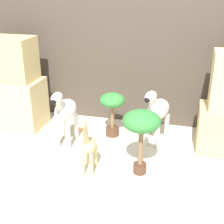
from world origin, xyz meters
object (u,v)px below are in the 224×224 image
(zebra_right, at_px, (157,110))
(giraffe_figurine, at_px, (88,144))
(potted_palm_back, at_px, (112,105))
(potted_palm_front, at_px, (142,125))
(zebra_left, at_px, (65,111))

(zebra_right, relative_size, giraffe_figurine, 1.08)
(zebra_right, bearing_deg, potted_palm_back, 172.90)
(potted_palm_front, xyz_separation_m, potted_palm_back, (-0.43, 0.67, -0.12))
(zebra_right, height_order, zebra_left, same)
(zebra_left, xyz_separation_m, potted_palm_front, (0.86, -0.35, 0.10))
(zebra_left, bearing_deg, potted_palm_front, -22.07)
(zebra_left, height_order, potted_palm_front, zebra_left)
(zebra_right, distance_m, giraffe_figurine, 0.90)
(giraffe_figurine, distance_m, potted_palm_back, 0.78)
(zebra_left, relative_size, potted_palm_front, 1.05)
(zebra_left, height_order, giraffe_figurine, zebra_left)
(potted_palm_front, distance_m, potted_palm_back, 0.80)
(giraffe_figurine, xyz_separation_m, potted_palm_back, (0.03, 0.78, 0.07))
(potted_palm_back, bearing_deg, giraffe_figurine, -92.05)
(zebra_right, relative_size, potted_palm_back, 1.27)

